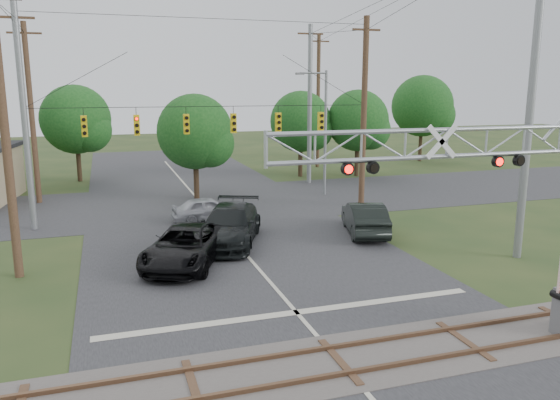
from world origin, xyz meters
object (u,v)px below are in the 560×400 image
object	(u,v)px
traffic_signal_span	(226,118)
streetlight	(323,127)
car_dark	(230,225)
crossing_gantry	(503,197)
pickup_black	(185,246)
sedan_silver	(208,209)

from	to	relation	value
traffic_signal_span	streetlight	bearing A→B (deg)	28.14
car_dark	streetlight	distance (m)	13.67
traffic_signal_span	streetlight	world-z (taller)	traffic_signal_span
crossing_gantry	pickup_black	xyz separation A→B (m)	(-7.41, 10.10, -3.58)
sedan_silver	traffic_signal_span	bearing A→B (deg)	-58.96
crossing_gantry	car_dark	world-z (taller)	crossing_gantry
car_dark	streetlight	world-z (taller)	streetlight
pickup_black	traffic_signal_span	bearing A→B (deg)	90.40
pickup_black	sedan_silver	world-z (taller)	pickup_black
crossing_gantry	traffic_signal_span	size ratio (longest dim) A/B	0.54
car_dark	crossing_gantry	bearing A→B (deg)	-46.77
traffic_signal_span	pickup_black	size ratio (longest dim) A/B	3.33
streetlight	car_dark	bearing A→B (deg)	-131.93
crossing_gantry	sedan_silver	world-z (taller)	crossing_gantry
crossing_gantry	streetlight	size ratio (longest dim) A/B	1.22
crossing_gantry	car_dark	xyz separation A→B (m)	(-4.90, 12.67, -3.49)
traffic_signal_span	pickup_black	xyz separation A→B (m)	(-3.67, -8.27, -4.87)
pickup_black	streetlight	bearing A→B (deg)	71.90
pickup_black	car_dark	xyz separation A→B (m)	(2.50, 2.57, 0.09)
car_dark	traffic_signal_span	bearing A→B (deg)	100.51
traffic_signal_span	streetlight	size ratio (longest dim) A/B	2.28
crossing_gantry	streetlight	distance (m)	22.76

